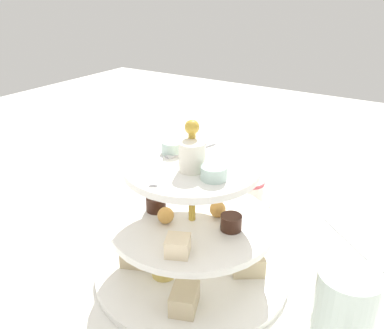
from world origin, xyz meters
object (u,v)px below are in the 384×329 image
at_px(tiered_serving_stand, 192,234).
at_px(butter_knife_right, 352,241).
at_px(water_glass_tall_right, 342,324).
at_px(teacup_with_saucer, 249,192).
at_px(water_glass_short_left, 185,184).

height_order(tiered_serving_stand, butter_knife_right, tiered_serving_stand).
height_order(water_glass_tall_right, butter_knife_right, water_glass_tall_right).
bearing_deg(teacup_with_saucer, butter_knife_right, 81.53).
distance_m(water_glass_tall_right, teacup_with_saucer, 0.40).
relative_size(water_glass_tall_right, water_glass_short_left, 2.09).
distance_m(teacup_with_saucer, butter_knife_right, 0.22).
height_order(tiered_serving_stand, teacup_with_saucer, tiered_serving_stand).
xyz_separation_m(tiered_serving_stand, water_glass_short_left, (-0.19, -0.14, -0.04)).
relative_size(tiered_serving_stand, water_glass_tall_right, 2.14).
height_order(teacup_with_saucer, butter_knife_right, teacup_with_saucer).
relative_size(tiered_serving_stand, teacup_with_saucer, 3.28).
distance_m(tiered_serving_stand, water_glass_tall_right, 0.24).
distance_m(tiered_serving_stand, butter_knife_right, 0.30).
height_order(water_glass_short_left, teacup_with_saucer, water_glass_short_left).
bearing_deg(butter_knife_right, water_glass_short_left, 46.96).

